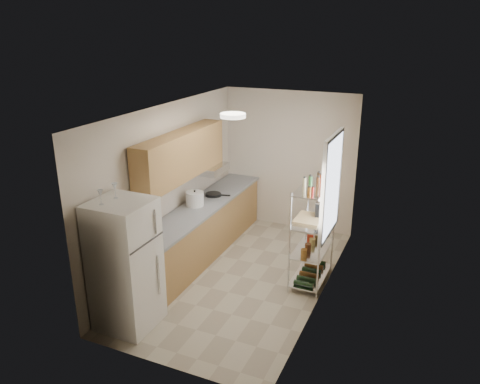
% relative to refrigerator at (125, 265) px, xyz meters
% --- Properties ---
extents(room, '(2.52, 4.42, 2.62)m').
position_rel_refrigerator_xyz_m(room, '(0.87, 1.67, 0.45)').
color(room, '#B7AC94').
rests_on(room, ground).
extents(counter_run, '(0.63, 3.51, 0.90)m').
position_rel_refrigerator_xyz_m(counter_run, '(-0.05, 2.11, -0.40)').
color(counter_run, '#9D7043').
rests_on(counter_run, ground).
extents(upper_cabinets, '(0.33, 2.20, 0.72)m').
position_rel_refrigerator_xyz_m(upper_cabinets, '(-0.19, 1.77, 0.96)').
color(upper_cabinets, '#9D7043').
rests_on(upper_cabinets, room).
extents(range_hood, '(0.50, 0.60, 0.12)m').
position_rel_refrigerator_xyz_m(range_hood, '(-0.13, 2.57, 0.54)').
color(range_hood, '#B7BABC').
rests_on(range_hood, room).
extents(window, '(0.06, 1.00, 1.46)m').
position_rel_refrigerator_xyz_m(window, '(2.09, 2.02, 0.70)').
color(window, white).
rests_on(window, room).
extents(bakers_rack, '(0.45, 0.90, 1.73)m').
position_rel_refrigerator_xyz_m(bakers_rack, '(1.87, 1.97, 0.26)').
color(bakers_rack, silver).
rests_on(bakers_rack, ground).
extents(ceiling_dome, '(0.34, 0.34, 0.05)m').
position_rel_refrigerator_xyz_m(ceiling_dome, '(0.87, 1.37, 1.72)').
color(ceiling_dome, white).
rests_on(ceiling_dome, room).
extents(refrigerator, '(0.70, 0.70, 1.71)m').
position_rel_refrigerator_xyz_m(refrigerator, '(0.00, 0.00, 0.00)').
color(refrigerator, white).
rests_on(refrigerator, ground).
extents(wine_glass_a, '(0.07, 0.07, 0.19)m').
position_rel_refrigerator_xyz_m(wine_glass_a, '(-0.11, 0.08, 0.95)').
color(wine_glass_a, silver).
rests_on(wine_glass_a, refrigerator).
extents(wine_glass_b, '(0.07, 0.07, 0.18)m').
position_rel_refrigerator_xyz_m(wine_glass_b, '(-0.13, -0.17, 0.94)').
color(wine_glass_b, silver).
rests_on(wine_glass_b, refrigerator).
extents(rice_cooker, '(0.29, 0.29, 0.23)m').
position_rel_refrigerator_xyz_m(rice_cooker, '(-0.13, 2.05, 0.16)').
color(rice_cooker, white).
rests_on(rice_cooker, counter_run).
extents(frying_pan_large, '(0.31, 0.31, 0.05)m').
position_rel_refrigerator_xyz_m(frying_pan_large, '(-0.06, 2.58, 0.07)').
color(frying_pan_large, black).
rests_on(frying_pan_large, counter_run).
extents(frying_pan_small, '(0.25, 0.25, 0.04)m').
position_rel_refrigerator_xyz_m(frying_pan_small, '(-0.02, 2.59, 0.07)').
color(frying_pan_small, black).
rests_on(frying_pan_small, counter_run).
extents(cutting_board, '(0.37, 0.48, 0.03)m').
position_rel_refrigerator_xyz_m(cutting_board, '(1.81, 1.97, 0.17)').
color(cutting_board, tan).
rests_on(cutting_board, bakers_rack).
extents(espresso_machine, '(0.18, 0.24, 0.25)m').
position_rel_refrigerator_xyz_m(espresso_machine, '(1.94, 2.13, 0.29)').
color(espresso_machine, black).
rests_on(espresso_machine, bakers_rack).
extents(storage_bag, '(0.12, 0.15, 0.15)m').
position_rel_refrigerator_xyz_m(storage_bag, '(1.80, 2.16, -0.22)').
color(storage_bag, '#AA2C15').
rests_on(storage_bag, bakers_rack).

